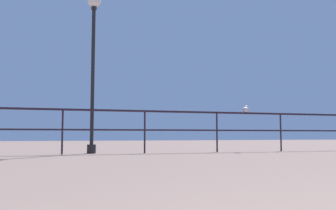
# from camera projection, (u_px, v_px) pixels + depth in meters

# --- Properties ---
(pier_railing) EXTENTS (25.95, 0.05, 1.08)m
(pier_railing) POSITION_uv_depth(u_px,v_px,m) (105.00, 121.00, 8.75)
(pier_railing) COLOR black
(pier_railing) RESTS_ON ground_plane
(lamppost_center) EXTENTS (0.36, 0.36, 4.19)m
(lamppost_center) POSITION_uv_depth(u_px,v_px,m) (93.00, 43.00, 9.11)
(lamppost_center) COLOR black
(lamppost_center) RESTS_ON ground_plane
(seagull_on_rail) EXTENTS (0.31, 0.37, 0.20)m
(seagull_on_rail) POSITION_uv_depth(u_px,v_px,m) (246.00, 109.00, 9.95)
(seagull_on_rail) COLOR silver
(seagull_on_rail) RESTS_ON pier_railing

